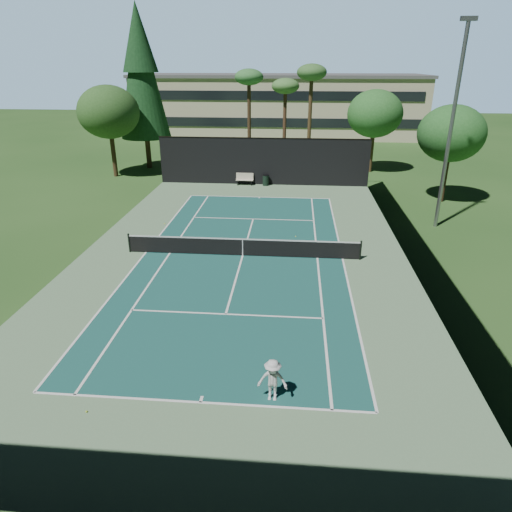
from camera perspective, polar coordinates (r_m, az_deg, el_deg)
The scene contains 22 objects.
ground at distance 25.27m, azimuth -1.68°, elevation 0.03°, with size 160.00×160.00×0.00m, color #274E1D.
apron_slab at distance 25.27m, azimuth -1.68°, elevation 0.04°, with size 18.00×32.00×0.01m, color #61875F.
court_surface at distance 25.26m, azimuth -1.68°, elevation 0.05°, with size 10.97×23.77×0.01m, color #19514B.
court_lines at distance 25.26m, azimuth -1.68°, elevation 0.07°, with size 11.07×23.87×0.01m.
tennis_net at distance 25.05m, azimuth -1.69°, elevation 1.20°, with size 12.90×0.10×1.10m.
fence at distance 24.61m, azimuth -1.72°, elevation 4.39°, with size 18.04×32.05×4.03m.
player at distance 14.77m, azimuth 2.09°, elevation -15.28°, with size 0.95×0.55×1.47m, color silver.
tennis_ball_a at distance 15.65m, azimuth -20.42°, elevation -17.76°, with size 0.07×0.07×0.07m, color #BBD430.
tennis_ball_b at distance 26.10m, azimuth -5.20°, elevation 0.79°, with size 0.07×0.07×0.07m, color #D8F036.
tennis_ball_c at distance 28.09m, azimuth 4.98°, elevation 2.45°, with size 0.07×0.07×0.07m, color #E8F638.
tennis_ball_d at distance 30.84m, azimuth -11.35°, elevation 3.98°, with size 0.07×0.07×0.07m, color #CDD731.
park_bench at distance 40.19m, azimuth -1.43°, elevation 9.65°, with size 1.50×0.45×1.02m.
trash_bin at distance 39.97m, azimuth 1.22°, elevation 9.47°, with size 0.56×0.56×0.95m.
pine_tree at distance 47.43m, azimuth -14.25°, elevation 22.05°, with size 4.80×4.80×15.00m.
palm_a at distance 47.35m, azimuth -0.89°, elevation 21.04°, with size 2.80×2.80×9.32m.
palm_b at distance 49.17m, azimuth 3.69°, elevation 20.11°, with size 2.80×2.80×8.42m.
palm_c at distance 46.12m, azimuth 6.97°, elevation 21.35°, with size 2.80×2.80×9.77m.
decid_tree_a at distance 45.89m, azimuth 14.64°, elevation 16.81°, with size 5.12×5.12×7.62m.
decid_tree_b at distance 37.17m, azimuth 23.23°, elevation 13.87°, with size 4.80×4.80×7.14m.
decid_tree_c at distance 44.55m, azimuth -17.95°, elevation 16.73°, with size 5.44×5.44×8.09m.
campus_building at distance 69.35m, azimuth 2.78°, elevation 18.38°, with size 40.50×12.50×8.30m.
light_pole at distance 30.72m, azimuth 23.27°, elevation 14.89°, with size 0.90×0.25×12.22m.
Camera 1 is at (2.72, -23.08, 9.91)m, focal length 32.00 mm.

